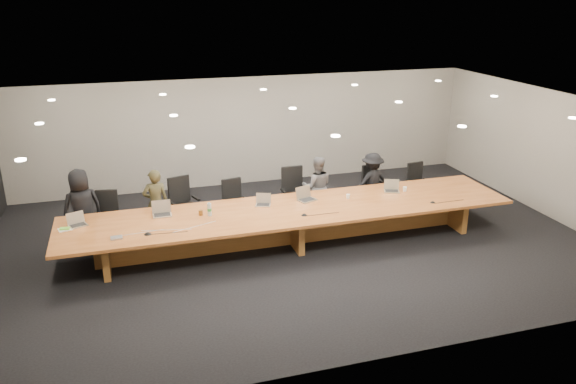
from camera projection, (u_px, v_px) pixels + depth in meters
name	position (u px, v px, depth m)	size (l,w,h in m)	color
ground	(292.00, 243.00, 11.43)	(12.00, 12.00, 0.00)	black
back_wall	(247.00, 131.00, 14.55)	(12.00, 0.02, 2.80)	#BCB6AB
conference_table	(292.00, 219.00, 11.25)	(9.00, 1.80, 0.75)	#974E21
chair_far_left	(107.00, 217.00, 11.37)	(0.54, 0.54, 1.05)	black
chair_left	(184.00, 204.00, 11.89)	(0.59, 0.59, 1.16)	black
chair_mid_left	(235.00, 203.00, 12.10)	(0.53, 0.53, 1.05)	black
chair_mid_right	(295.00, 193.00, 12.53)	(0.59, 0.59, 1.17)	black
chair_right	(375.00, 187.00, 13.01)	(0.55, 0.55, 1.07)	black
chair_far_right	(419.00, 184.00, 13.33)	(0.52, 0.52, 1.02)	black
person_a	(82.00, 208.00, 11.11)	(0.77, 0.50, 1.58)	black
person_b	(156.00, 203.00, 11.56)	(0.52, 0.34, 1.44)	#33301C
person_c	(317.00, 187.00, 12.57)	(0.68, 0.53, 1.40)	#59595C
person_d	(372.00, 182.00, 12.88)	(0.90, 0.52, 1.39)	black
laptop_a	(77.00, 220.00, 10.32)	(0.31, 0.23, 0.25)	tan
laptop_b	(162.00, 209.00, 10.78)	(0.36, 0.26, 0.28)	tan
laptop_c	(263.00, 200.00, 11.30)	(0.30, 0.22, 0.24)	tan
laptop_d	(307.00, 194.00, 11.56)	(0.37, 0.27, 0.29)	tan
laptop_e	(392.00, 186.00, 12.07)	(0.32, 0.23, 0.25)	tan
water_bottle	(209.00, 210.00, 10.79)	(0.08, 0.08, 0.25)	#A8B8B2
amber_mug	(201.00, 213.00, 10.83)	(0.08, 0.08, 0.10)	brown
paper_cup_near	(348.00, 196.00, 11.70)	(0.08, 0.08, 0.09)	silver
paper_cup_far	(405.00, 189.00, 12.12)	(0.09, 0.09, 0.10)	white
notepad	(65.00, 229.00, 10.19)	(0.24, 0.19, 0.01)	white
lime_gadget	(65.00, 229.00, 10.17)	(0.18, 0.10, 0.03)	#71CE36
av_box	(116.00, 238.00, 9.83)	(0.20, 0.15, 0.03)	silver
mic_left	(148.00, 233.00, 9.99)	(0.14, 0.14, 0.03)	black
mic_center	(304.00, 215.00, 10.84)	(0.12, 0.12, 0.03)	black
mic_right	(433.00, 202.00, 11.49)	(0.11, 0.11, 0.03)	black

